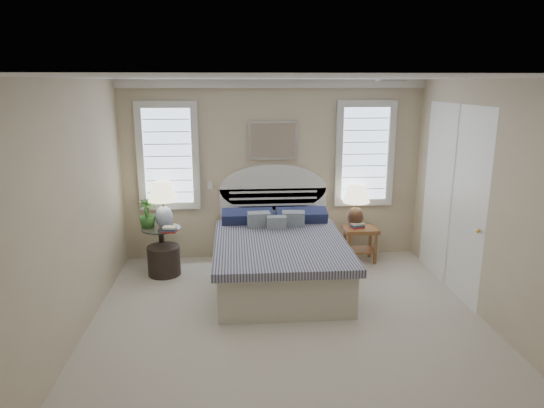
{
  "coord_description": "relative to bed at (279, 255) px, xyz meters",
  "views": [
    {
      "loc": [
        -0.59,
        -4.71,
        2.66
      ],
      "look_at": [
        -0.13,
        1.0,
        1.22
      ],
      "focal_mm": 32.0,
      "sensor_mm": 36.0,
      "label": 1
    }
  ],
  "objects": [
    {
      "name": "side_table_left",
      "position": [
        -1.65,
        0.59,
        0.0
      ],
      "size": [
        0.56,
        0.56,
        0.63
      ],
      "color": "black",
      "rests_on": "floor"
    },
    {
      "name": "switch_plate",
      "position": [
        -0.95,
        1.03,
        0.76
      ],
      "size": [
        0.08,
        0.01,
        0.12
      ],
      "primitive_type": "cube",
      "color": "silver",
      "rests_on": "wall_back"
    },
    {
      "name": "closet_door",
      "position": [
        2.23,
        -0.26,
        0.81
      ],
      "size": [
        0.02,
        1.8,
        2.4
      ],
      "primitive_type": "cube",
      "color": "white",
      "rests_on": "floor"
    },
    {
      "name": "nightstand_right",
      "position": [
        1.3,
        0.69,
        0.0
      ],
      "size": [
        0.5,
        0.4,
        0.53
      ],
      "color": "#945930",
      "rests_on": "floor"
    },
    {
      "name": "window_right",
      "position": [
        1.4,
        1.02,
        1.21
      ],
      "size": [
        0.9,
        0.06,
        1.6
      ],
      "primitive_type": "cube",
      "color": "silver",
      "rests_on": "wall_back"
    },
    {
      "name": "wall_left",
      "position": [
        -2.25,
        -1.46,
        0.96
      ],
      "size": [
        0.02,
        5.0,
        2.7
      ],
      "primitive_type": "cube",
      "color": "beige",
      "rests_on": "floor"
    },
    {
      "name": "floor",
      "position": [
        0.0,
        -1.46,
        -0.39
      ],
      "size": [
        4.5,
        5.0,
        0.01
      ],
      "primitive_type": "cube",
      "color": "beige",
      "rests_on": "ground"
    },
    {
      "name": "floor_pot",
      "position": [
        -1.6,
        0.38,
        -0.18
      ],
      "size": [
        0.59,
        0.59,
        0.42
      ],
      "primitive_type": "cylinder",
      "rotation": [
        0.0,
        0.0,
        -0.36
      ],
      "color": "black",
      "rests_on": "floor"
    },
    {
      "name": "hvac_vent",
      "position": [
        1.2,
        -0.66,
        2.29
      ],
      "size": [
        0.3,
        0.2,
        0.02
      ],
      "primitive_type": "cube",
      "color": "#B2B2B2",
      "rests_on": "ceiling"
    },
    {
      "name": "lamp_left",
      "position": [
        -1.61,
        0.64,
        0.66
      ],
      "size": [
        0.53,
        0.53,
        0.68
      ],
      "rotation": [
        0.0,
        0.0,
        -0.33
      ],
      "color": "silver",
      "rests_on": "side_table_left"
    },
    {
      "name": "window_left",
      "position": [
        -1.55,
        1.02,
        1.21
      ],
      "size": [
        0.9,
        0.06,
        1.6
      ],
      "primitive_type": "cube",
      "color": "silver",
      "rests_on": "wall_back"
    },
    {
      "name": "crown_molding",
      "position": [
        0.0,
        1.0,
        2.25
      ],
      "size": [
        4.5,
        0.08,
        0.12
      ],
      "primitive_type": "cube",
      "color": "silver",
      "rests_on": "wall_back"
    },
    {
      "name": "wall_back",
      "position": [
        0.0,
        1.04,
        0.96
      ],
      "size": [
        4.5,
        0.02,
        2.7
      ],
      "primitive_type": "cube",
      "color": "beige",
      "rests_on": "floor"
    },
    {
      "name": "bed",
      "position": [
        0.0,
        0.0,
        0.0
      ],
      "size": [
        1.72,
        2.28,
        1.47
      ],
      "color": "#BCB4A5",
      "rests_on": "floor"
    },
    {
      "name": "potted_plant",
      "position": [
        -1.83,
        0.6,
        0.45
      ],
      "size": [
        0.3,
        0.3,
        0.42
      ],
      "primitive_type": "imported",
      "rotation": [
        0.0,
        0.0,
        0.31
      ],
      "color": "#2F6A2A",
      "rests_on": "side_table_left"
    },
    {
      "name": "ceiling",
      "position": [
        0.0,
        -1.46,
        2.31
      ],
      "size": [
        4.5,
        5.0,
        0.01
      ],
      "primitive_type": "cube",
      "color": "white",
      "rests_on": "wall_back"
    },
    {
      "name": "books_right",
      "position": [
        1.25,
        0.69,
        0.18
      ],
      "size": [
        0.22,
        0.18,
        0.08
      ],
      "rotation": [
        0.0,
        0.0,
        0.27
      ],
      "color": "maroon",
      "rests_on": "nightstand_right"
    },
    {
      "name": "lamp_right",
      "position": [
        1.24,
        0.77,
        0.55
      ],
      "size": [
        0.43,
        0.43,
        0.66
      ],
      "rotation": [
        0.0,
        0.0,
        -0.06
      ],
      "color": "black",
      "rests_on": "nightstand_right"
    },
    {
      "name": "wall_right",
      "position": [
        2.25,
        -1.46,
        0.96
      ],
      "size": [
        0.02,
        5.0,
        2.7
      ],
      "primitive_type": "cube",
      "color": "beige",
      "rests_on": "floor"
    },
    {
      "name": "painting",
      "position": [
        0.0,
        1.0,
        1.43
      ],
      "size": [
        0.74,
        0.04,
        0.58
      ],
      "primitive_type": "cube",
      "color": "silver",
      "rests_on": "wall_back"
    },
    {
      "name": "books_left",
      "position": [
        -1.5,
        0.37,
        0.28
      ],
      "size": [
        0.21,
        0.16,
        0.08
      ],
      "rotation": [
        0.0,
        0.0,
        -0.11
      ],
      "color": "maroon",
      "rests_on": "side_table_left"
    }
  ]
}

